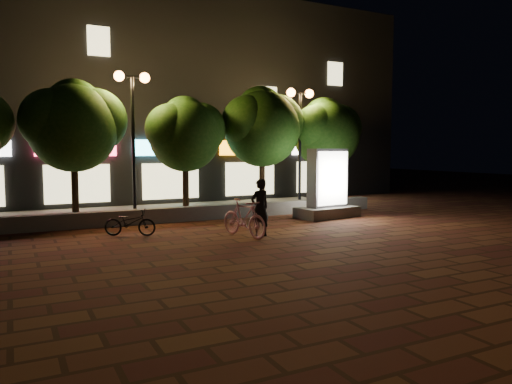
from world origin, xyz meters
TOP-DOWN VIEW (x-y plane):
  - ground at (0.00, 0.00)m, footprint 80.00×80.00m
  - retaining_wall at (0.00, 4.00)m, footprint 16.00×0.45m
  - sidewalk at (0.00, 6.50)m, footprint 16.00×5.00m
  - building_block at (-0.01, 12.99)m, footprint 28.00×8.12m
  - tree_left at (-3.45, 5.46)m, footprint 3.60×3.00m
  - tree_mid at (0.55, 5.46)m, footprint 3.24×2.70m
  - tree_right at (3.86, 5.46)m, footprint 3.72×3.10m
  - tree_far_right at (7.05, 5.46)m, footprint 3.48×2.90m
  - street_lamp_left at (-1.50, 5.20)m, footprint 1.26×0.36m
  - street_lamp_right at (5.50, 5.20)m, footprint 1.26×0.36m
  - ad_kiosk at (5.00, 2.46)m, footprint 2.49×1.48m
  - scooter_pink at (0.49, 0.20)m, footprint 0.98×1.90m
  - rider at (0.92, 0.04)m, footprint 0.67×0.49m
  - scooter_parked at (-2.41, 1.86)m, footprint 1.58×1.18m

SIDE VIEW (x-z plane):
  - ground at x=0.00m, z-range 0.00..0.00m
  - sidewalk at x=0.00m, z-range 0.00..0.08m
  - retaining_wall at x=0.00m, z-range 0.00..0.50m
  - scooter_parked at x=-2.41m, z-range 0.00..0.79m
  - scooter_pink at x=0.49m, z-range 0.00..1.10m
  - rider at x=0.92m, z-range 0.00..1.68m
  - ad_kiosk at x=5.00m, z-range -0.25..2.30m
  - tree_mid at x=0.55m, z-range 0.97..5.47m
  - tree_far_right at x=7.05m, z-range 0.99..5.75m
  - tree_left at x=-3.45m, z-range 1.00..5.89m
  - tree_right at x=3.86m, z-range 1.03..6.10m
  - street_lamp_right at x=5.50m, z-range 1.40..6.38m
  - street_lamp_left at x=-1.50m, z-range 1.44..6.62m
  - building_block at x=-0.01m, z-range -0.65..10.65m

